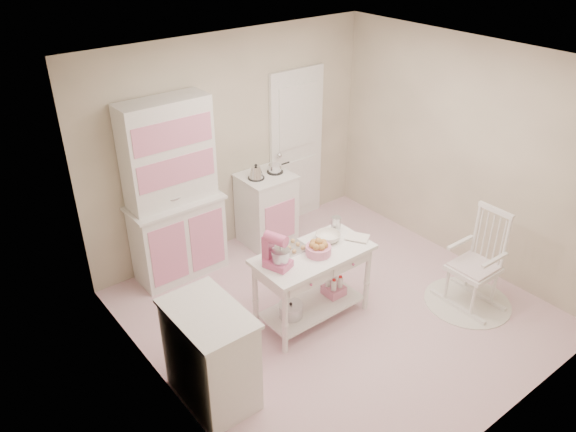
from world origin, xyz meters
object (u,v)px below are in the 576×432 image
object	(u,v)px
work_table	(312,286)
bread_basket	(318,250)
hutch	(174,192)
stove	(266,208)
base_cabinet	(211,355)
stand_mixer	(278,251)
rocking_chair	(475,260)

from	to	relation	value
work_table	bread_basket	world-z (taller)	bread_basket
hutch	bread_basket	distance (m)	1.77
hutch	work_table	distance (m)	1.82
stove	work_table	world-z (taller)	stove
stove	base_cabinet	distance (m)	2.61
work_table	hutch	bearing A→B (deg)	112.91
base_cabinet	stand_mixer	size ratio (longest dim) A/B	2.71
work_table	stand_mixer	xyz separation A→B (m)	(-0.42, 0.02, 0.57)
stove	work_table	bearing A→B (deg)	-109.43
stand_mixer	hutch	bearing A→B (deg)	79.89
rocking_chair	hutch	bearing A→B (deg)	132.32
work_table	rocking_chair	bearing A→B (deg)	-30.02
stove	base_cabinet	bearing A→B (deg)	-136.55
hutch	work_table	xyz separation A→B (m)	(0.66, -1.57, -0.64)
work_table	stand_mixer	distance (m)	0.71
stove	base_cabinet	size ratio (longest dim) A/B	1.00
work_table	bread_basket	distance (m)	0.45
hutch	base_cabinet	distance (m)	2.06
hutch	rocking_chair	size ratio (longest dim) A/B	1.89
stove	rocking_chair	world-z (taller)	rocking_chair
rocking_chair	stand_mixer	size ratio (longest dim) A/B	3.24
hutch	rocking_chair	distance (m)	3.28
work_table	bread_basket	size ratio (longest dim) A/B	4.80
stove	stand_mixer	bearing A→B (deg)	-122.51
base_cabinet	rocking_chair	xyz separation A→B (m)	(2.85, -0.58, 0.09)
rocking_chair	base_cabinet	bearing A→B (deg)	169.29
work_table	base_cabinet	bearing A→B (deg)	-168.48
hutch	stove	distance (m)	1.33
stove	work_table	distance (m)	1.61
stand_mixer	base_cabinet	bearing A→B (deg)	178.49
stove	base_cabinet	world-z (taller)	same
hutch	bread_basket	bearing A→B (deg)	-67.12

